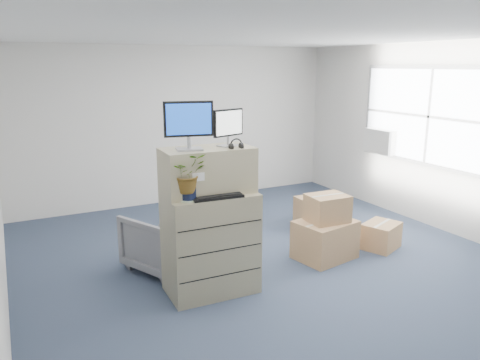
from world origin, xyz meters
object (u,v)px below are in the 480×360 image
at_px(filing_cabinet_lower, 211,243).
at_px(office_chair, 163,237).
at_px(water_bottle, 215,179).
at_px(keyboard, 216,196).
at_px(monitor_right, 228,126).
at_px(potted_plant, 187,179).
at_px(monitor_left, 189,123).

distance_m(filing_cabinet_lower, office_chair, 0.89).
bearing_deg(water_bottle, keyboard, -112.45).
distance_m(monitor_right, water_bottle, 0.60).
xyz_separation_m(filing_cabinet_lower, monitor_right, (0.25, 0.04, 1.27)).
bearing_deg(potted_plant, filing_cabinet_lower, 24.38).
relative_size(filing_cabinet_lower, monitor_right, 2.84).
height_order(filing_cabinet_lower, keyboard, keyboard).
bearing_deg(office_chair, potted_plant, 63.64).
xyz_separation_m(filing_cabinet_lower, keyboard, (-0.00, -0.18, 0.58)).
distance_m(filing_cabinet_lower, water_bottle, 0.71).
bearing_deg(water_bottle, monitor_right, -11.56).
distance_m(filing_cabinet_lower, keyboard, 0.61).
bearing_deg(monitor_right, filing_cabinet_lower, 172.70).
xyz_separation_m(potted_plant, office_chair, (0.02, 0.97, -0.96)).
height_order(monitor_right, potted_plant, monitor_right).
height_order(monitor_left, monitor_right, monitor_left).
relative_size(keyboard, water_bottle, 2.10).
bearing_deg(filing_cabinet_lower, monitor_left, 175.84).
xyz_separation_m(monitor_left, monitor_right, (0.46, 0.02, -0.06)).
relative_size(monitor_left, monitor_right, 1.26).
distance_m(keyboard, potted_plant, 0.37).
bearing_deg(filing_cabinet_lower, potted_plant, -153.77).
bearing_deg(filing_cabinet_lower, monitor_right, 12.17).
bearing_deg(keyboard, water_bottle, 71.70).
relative_size(monitor_left, keyboard, 0.93).
bearing_deg(keyboard, office_chair, 109.71).
distance_m(filing_cabinet_lower, monitor_left, 1.35).
distance_m(filing_cabinet_lower, potted_plant, 0.86).
relative_size(monitor_right, water_bottle, 1.54).
xyz_separation_m(monitor_right, water_bottle, (-0.15, 0.03, -0.58)).
distance_m(monitor_left, office_chair, 1.70).
relative_size(filing_cabinet_lower, monitor_left, 2.25).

